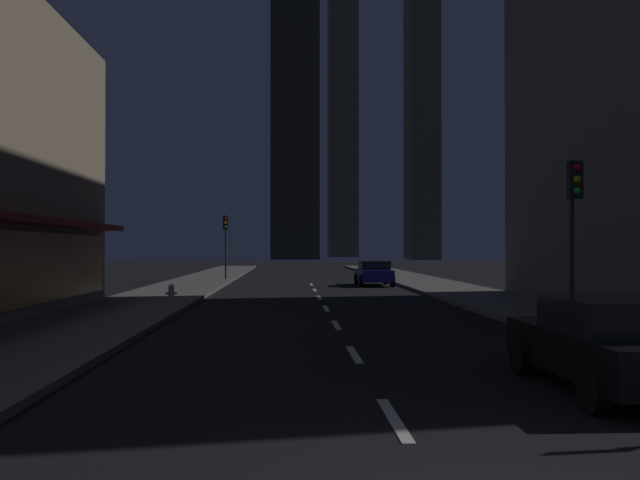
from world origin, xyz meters
name	(u,v)px	position (x,y,z in m)	size (l,w,h in m)	color
ground_plane	(313,288)	(0.00, 32.00, -0.05)	(78.00, 136.00, 0.10)	black
sidewalk_right	(436,285)	(7.00, 32.00, 0.07)	(4.00, 76.00, 0.15)	#605E59
sidewalk_left	(187,286)	(-7.00, 32.00, 0.07)	(4.00, 76.00, 0.15)	#605E59
lane_marking_center	(331,316)	(0.00, 16.20, 0.01)	(0.16, 38.60, 0.01)	silver
skyscraper_distant_tall	(295,97)	(-0.18, 118.27, 30.22)	(8.93, 7.78, 60.44)	#333126
skyscraper_distant_mid	(343,125)	(11.42, 150.91, 31.24)	(6.80, 8.04, 62.48)	#645F4B
skyscraper_distant_short	(422,52)	(22.97, 114.92, 38.07)	(5.21, 8.92, 76.14)	brown
car_parked_near	(610,344)	(3.60, 4.69, 0.74)	(1.98, 4.24, 1.45)	black
car_parked_far	(374,273)	(3.60, 33.11, 0.74)	(1.98, 4.24, 1.45)	navy
fire_hydrant_far_left	(171,293)	(-5.90, 20.59, 0.45)	(0.42, 0.30, 0.65)	#B2B2B2
traffic_light_near_right	(574,207)	(5.50, 10.31, 3.19)	(0.32, 0.48, 4.20)	#2D2D2D
traffic_light_far_left	(226,233)	(-5.50, 38.55, 3.19)	(0.32, 0.48, 4.20)	#2D2D2D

